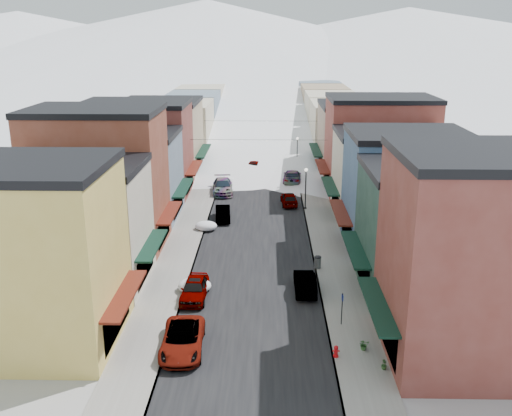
{
  "coord_description": "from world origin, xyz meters",
  "views": [
    {
      "loc": [
        1.09,
        -27.51,
        18.61
      ],
      "look_at": [
        0.0,
        24.14,
        2.57
      ],
      "focal_mm": 40.0,
      "sensor_mm": 36.0,
      "label": 1
    }
  ],
  "objects_px": {
    "streetlamp_near": "(306,183)",
    "fire_hydrant": "(336,352)",
    "car_silver_sedan": "(195,289)",
    "car_white_suv": "(183,340)",
    "car_green_sedan": "(305,282)",
    "car_dark_hatch": "(223,213)",
    "trash_can": "(318,262)"
  },
  "relations": [
    {
      "from": "car_dark_hatch",
      "to": "fire_hydrant",
      "type": "distance_m",
      "value": 27.35
    },
    {
      "from": "car_white_suv",
      "to": "car_silver_sedan",
      "type": "xyz_separation_m",
      "value": [
        -0.15,
        7.12,
        0.02
      ]
    },
    {
      "from": "car_silver_sedan",
      "to": "car_green_sedan",
      "type": "bearing_deg",
      "value": 10.98
    },
    {
      "from": "car_green_sedan",
      "to": "fire_hydrant",
      "type": "xyz_separation_m",
      "value": [
        1.28,
        -9.21,
        -0.24
      ]
    },
    {
      "from": "car_silver_sedan",
      "to": "streetlamp_near",
      "type": "relative_size",
      "value": 1.0
    },
    {
      "from": "car_silver_sedan",
      "to": "streetlamp_near",
      "type": "bearing_deg",
      "value": 68.26
    },
    {
      "from": "car_white_suv",
      "to": "trash_can",
      "type": "height_order",
      "value": "car_white_suv"
    },
    {
      "from": "car_silver_sedan",
      "to": "car_dark_hatch",
      "type": "relative_size",
      "value": 1.06
    },
    {
      "from": "fire_hydrant",
      "to": "trash_can",
      "type": "distance_m",
      "value": 13.28
    },
    {
      "from": "car_white_suv",
      "to": "fire_hydrant",
      "type": "xyz_separation_m",
      "value": [
        9.22,
        -0.74,
        -0.26
      ]
    },
    {
      "from": "trash_can",
      "to": "streetlamp_near",
      "type": "bearing_deg",
      "value": 90.0
    },
    {
      "from": "car_green_sedan",
      "to": "car_dark_hatch",
      "type": "bearing_deg",
      "value": -66.53
    },
    {
      "from": "car_dark_hatch",
      "to": "fire_hydrant",
      "type": "bearing_deg",
      "value": -76.6
    },
    {
      "from": "car_white_suv",
      "to": "car_dark_hatch",
      "type": "height_order",
      "value": "car_white_suv"
    },
    {
      "from": "car_white_suv",
      "to": "streetlamp_near",
      "type": "height_order",
      "value": "streetlamp_near"
    },
    {
      "from": "streetlamp_near",
      "to": "fire_hydrant",
      "type": "bearing_deg",
      "value": -90.0
    },
    {
      "from": "car_green_sedan",
      "to": "trash_can",
      "type": "xyz_separation_m",
      "value": [
        1.28,
        4.08,
        -0.08
      ]
    },
    {
      "from": "car_dark_hatch",
      "to": "fire_hydrant",
      "type": "relative_size",
      "value": 5.79
    },
    {
      "from": "car_white_suv",
      "to": "fire_hydrant",
      "type": "distance_m",
      "value": 9.25
    },
    {
      "from": "car_silver_sedan",
      "to": "streetlamp_near",
      "type": "distance_m",
      "value": 23.81
    },
    {
      "from": "car_white_suv",
      "to": "car_silver_sedan",
      "type": "height_order",
      "value": "car_silver_sedan"
    },
    {
      "from": "car_silver_sedan",
      "to": "car_dark_hatch",
      "type": "height_order",
      "value": "car_silver_sedan"
    },
    {
      "from": "car_dark_hatch",
      "to": "car_green_sedan",
      "type": "xyz_separation_m",
      "value": [
        7.42,
        -16.72,
        0.03
      ]
    },
    {
      "from": "car_white_suv",
      "to": "car_silver_sedan",
      "type": "bearing_deg",
      "value": 88.69
    },
    {
      "from": "car_white_suv",
      "to": "streetlamp_near",
      "type": "xyz_separation_m",
      "value": [
        9.22,
        28.89,
        2.25
      ]
    },
    {
      "from": "car_silver_sedan",
      "to": "trash_can",
      "type": "bearing_deg",
      "value": 31.6
    },
    {
      "from": "car_green_sedan",
      "to": "fire_hydrant",
      "type": "bearing_deg",
      "value": 97.44
    },
    {
      "from": "car_silver_sedan",
      "to": "car_green_sedan",
      "type": "relative_size",
      "value": 1.02
    },
    {
      "from": "car_dark_hatch",
      "to": "fire_hydrant",
      "type": "height_order",
      "value": "car_dark_hatch"
    },
    {
      "from": "trash_can",
      "to": "streetlamp_near",
      "type": "relative_size",
      "value": 0.22
    },
    {
      "from": "car_silver_sedan",
      "to": "streetlamp_near",
      "type": "xyz_separation_m",
      "value": [
        9.36,
        21.77,
        2.23
      ]
    },
    {
      "from": "car_dark_hatch",
      "to": "car_green_sedan",
      "type": "relative_size",
      "value": 0.96
    }
  ]
}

